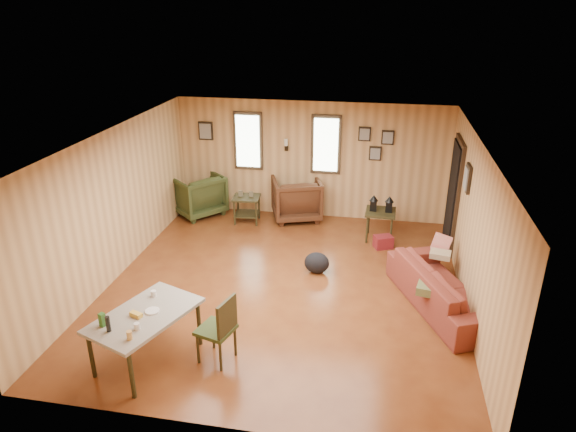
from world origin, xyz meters
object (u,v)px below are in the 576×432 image
sofa (444,281)px  side_table (381,210)px  recliner_green (198,193)px  dining_table (144,319)px  recliner_brown (296,196)px  end_table (247,205)px

sofa → side_table: bearing=-0.3°
recliner_green → side_table: size_ratio=1.08×
sofa → dining_table: dining_table is taller
recliner_brown → dining_table: size_ratio=0.63×
side_table → dining_table: size_ratio=0.57×
end_table → dining_table: dining_table is taller
sofa → end_table: (-3.65, 2.54, -0.05)m
recliner_brown → recliner_green: bearing=-14.7°
recliner_brown → recliner_green: 2.08m
recliner_brown → end_table: (-0.96, -0.37, -0.11)m
sofa → side_table: (-0.96, 2.20, 0.18)m
recliner_green → side_table: (3.80, -0.56, 0.12)m
sofa → recliner_brown: 3.96m
recliner_brown → recliner_green: (-2.08, -0.14, -0.01)m
sofa → recliner_brown: bearing=18.7°
end_table → dining_table: size_ratio=0.44×
dining_table → recliner_green: bearing=122.9°
sofa → end_table: size_ratio=3.21×
recliner_brown → dining_table: bearing=58.8°
recliner_green → side_table: recliner_green is taller
sofa → recliner_green: 5.51m
side_table → recliner_green: bearing=171.6°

